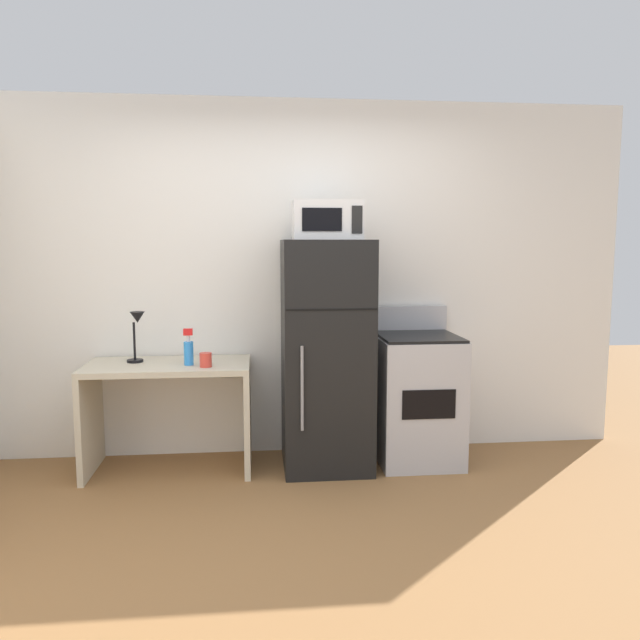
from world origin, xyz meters
The scene contains 9 objects.
ground_plane centered at (0.00, 0.00, 0.00)m, with size 12.00×12.00×0.00m, color olive.
wall_back_white centered at (0.00, 1.70, 1.30)m, with size 5.00×0.10×2.60m, color white.
desk centered at (-0.88, 1.34, 0.52)m, with size 1.11×0.59×0.75m.
desk_lamp centered at (-1.09, 1.39, 0.99)m, with size 0.14×0.12×0.35m.
coffee_mug centered at (-0.61, 1.18, 0.80)m, with size 0.08×0.08×0.10m, color #D83F33.
spray_bottle centered at (-0.73, 1.26, 0.85)m, with size 0.06×0.06×0.25m.
refrigerator centered at (0.21, 1.31, 0.79)m, with size 0.60×0.66×1.59m.
microwave centered at (0.21, 1.29, 1.72)m, with size 0.46×0.35×0.26m.
oven_range centered at (0.87, 1.33, 0.47)m, with size 0.57×0.61×1.10m.
Camera 1 is at (-0.27, -2.89, 1.56)m, focal length 34.57 mm.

